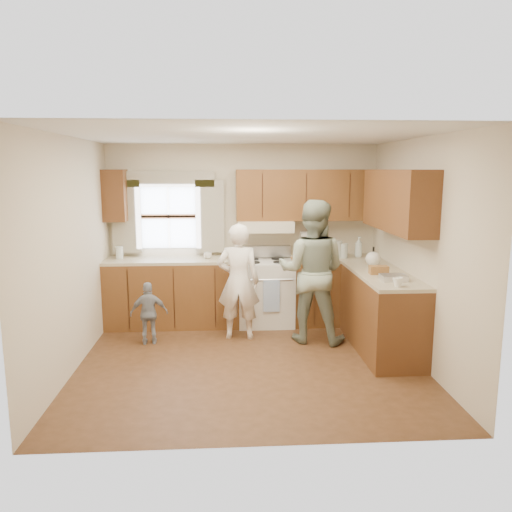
{
  "coord_description": "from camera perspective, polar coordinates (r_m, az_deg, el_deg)",
  "views": [
    {
      "loc": [
        -0.26,
        -5.35,
        2.15
      ],
      "look_at": [
        0.1,
        0.4,
        1.15
      ],
      "focal_mm": 35.0,
      "sensor_mm": 36.0,
      "label": 1
    }
  ],
  "objects": [
    {
      "name": "woman_right",
      "position": [
        6.27,
        6.41,
        -1.77
      ],
      "size": [
        1.04,
        0.92,
        1.79
      ],
      "primitive_type": "imported",
      "rotation": [
        0.0,
        0.0,
        2.82
      ],
      "color": "#283D32",
      "rests_on": "ground"
    },
    {
      "name": "kitchen_fixtures",
      "position": [
        6.61,
        4.1,
        -1.61
      ],
      "size": [
        3.8,
        2.25,
        2.15
      ],
      "color": "#44290E",
      "rests_on": "ground"
    },
    {
      "name": "stove",
      "position": [
        7.01,
        1.11,
        -4.04
      ],
      "size": [
        0.76,
        0.67,
        1.07
      ],
      "color": "silver",
      "rests_on": "ground"
    },
    {
      "name": "woman_left",
      "position": [
        6.36,
        -2.02,
        -2.92
      ],
      "size": [
        0.58,
        0.41,
        1.49
      ],
      "primitive_type": "imported",
      "rotation": [
        0.0,
        0.0,
        3.04
      ],
      "color": "white",
      "rests_on": "ground"
    },
    {
      "name": "room",
      "position": [
        5.43,
        -0.79,
        0.3
      ],
      "size": [
        3.8,
        3.8,
        3.8
      ],
      "color": "#432814",
      "rests_on": "ground"
    },
    {
      "name": "child",
      "position": [
        6.36,
        -12.12,
        -6.41
      ],
      "size": [
        0.48,
        0.24,
        0.79
      ],
      "primitive_type": "imported",
      "rotation": [
        0.0,
        0.0,
        3.25
      ],
      "color": "gray",
      "rests_on": "ground"
    }
  ]
}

